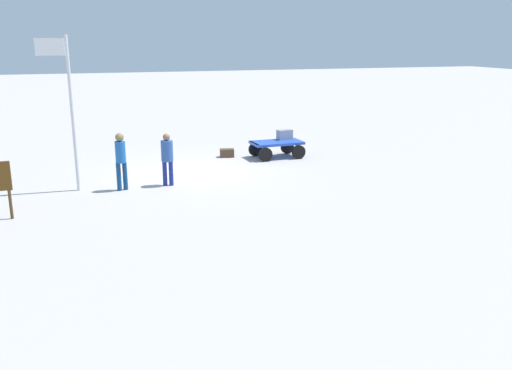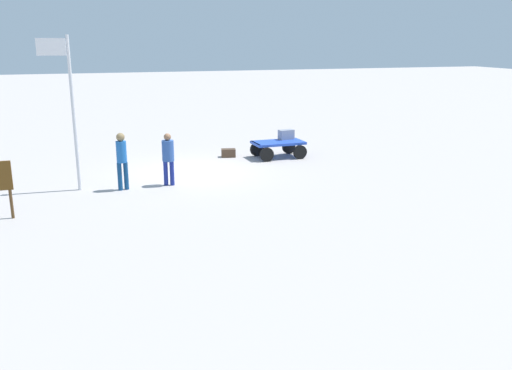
{
  "view_description": "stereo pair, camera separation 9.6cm",
  "coord_description": "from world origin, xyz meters",
  "px_view_note": "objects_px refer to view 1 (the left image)",
  "views": [
    {
      "loc": [
        3.57,
        18.72,
        4.61
      ],
      "look_at": [
        -0.54,
        6.0,
        1.02
      ],
      "focal_mm": 38.51,
      "sensor_mm": 36.0,
      "label": 1
    },
    {
      "loc": [
        3.48,
        18.75,
        4.61
      ],
      "look_at": [
        -0.54,
        6.0,
        1.02
      ],
      "focal_mm": 38.51,
      "sensor_mm": 36.0,
      "label": 2
    }
  ],
  "objects_px": {
    "suitcase_grey": "(227,153)",
    "worker_trailing": "(121,157)",
    "worker_lead": "(167,155)",
    "luggage_cart": "(276,146)",
    "suitcase_navy": "(285,135)",
    "flagpole": "(68,101)"
  },
  "relations": [
    {
      "from": "suitcase_grey",
      "to": "luggage_cart",
      "type": "bearing_deg",
      "value": 159.22
    },
    {
      "from": "worker_trailing",
      "to": "worker_lead",
      "type": "bearing_deg",
      "value": -174.8
    },
    {
      "from": "suitcase_navy",
      "to": "worker_trailing",
      "type": "height_order",
      "value": "worker_trailing"
    },
    {
      "from": "worker_trailing",
      "to": "flagpole",
      "type": "bearing_deg",
      "value": -16.27
    },
    {
      "from": "luggage_cart",
      "to": "suitcase_navy",
      "type": "distance_m",
      "value": 0.7
    },
    {
      "from": "suitcase_navy",
      "to": "worker_trailing",
      "type": "bearing_deg",
      "value": 27.0
    },
    {
      "from": "luggage_cart",
      "to": "suitcase_grey",
      "type": "xyz_separation_m",
      "value": [
        1.84,
        -0.7,
        -0.31
      ]
    },
    {
      "from": "worker_lead",
      "to": "flagpole",
      "type": "relative_size",
      "value": 0.36
    },
    {
      "from": "worker_lead",
      "to": "suitcase_navy",
      "type": "bearing_deg",
      "value": -147.98
    },
    {
      "from": "luggage_cart",
      "to": "worker_trailing",
      "type": "height_order",
      "value": "worker_trailing"
    },
    {
      "from": "luggage_cart",
      "to": "flagpole",
      "type": "xyz_separation_m",
      "value": [
        7.64,
        2.67,
        2.3
      ]
    },
    {
      "from": "luggage_cart",
      "to": "suitcase_navy",
      "type": "xyz_separation_m",
      "value": [
        -0.48,
        -0.34,
        0.37
      ]
    },
    {
      "from": "luggage_cart",
      "to": "worker_lead",
      "type": "bearing_deg",
      "value": 31.65
    },
    {
      "from": "worker_lead",
      "to": "suitcase_grey",
      "type": "bearing_deg",
      "value": -128.87
    },
    {
      "from": "suitcase_grey",
      "to": "flagpole",
      "type": "distance_m",
      "value": 7.2
    },
    {
      "from": "luggage_cart",
      "to": "suitcase_navy",
      "type": "height_order",
      "value": "suitcase_navy"
    },
    {
      "from": "luggage_cart",
      "to": "worker_trailing",
      "type": "bearing_deg",
      "value": 26.29
    },
    {
      "from": "suitcase_grey",
      "to": "flagpole",
      "type": "xyz_separation_m",
      "value": [
        5.8,
        3.36,
        2.61
      ]
    },
    {
      "from": "suitcase_navy",
      "to": "worker_lead",
      "type": "bearing_deg",
      "value": 32.02
    },
    {
      "from": "suitcase_grey",
      "to": "worker_trailing",
      "type": "height_order",
      "value": "worker_trailing"
    },
    {
      "from": "flagpole",
      "to": "suitcase_navy",
      "type": "bearing_deg",
      "value": -159.67
    },
    {
      "from": "flagpole",
      "to": "suitcase_grey",
      "type": "bearing_deg",
      "value": -149.89
    }
  ]
}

